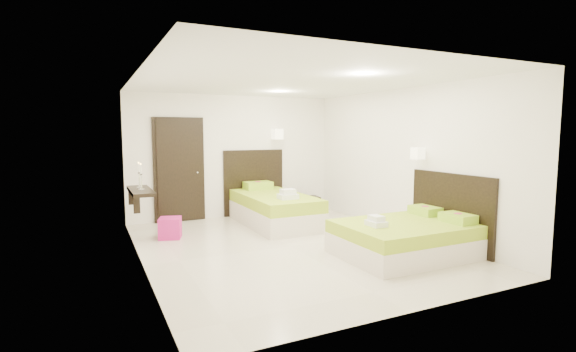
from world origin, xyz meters
name	(u,v)px	position (x,y,z in m)	size (l,w,h in m)	color
floor	(291,246)	(0.00, 0.00, 0.00)	(5.50, 5.50, 0.00)	beige
bed_single	(273,206)	(0.43, 1.69, 0.34)	(1.38, 2.29, 1.89)	beige
bed_double	(408,236)	(1.38, -1.17, 0.28)	(1.90, 1.61, 1.56)	beige
nightstand	(309,205)	(1.55, 2.23, 0.19)	(0.44, 0.39, 0.39)	black
ottoman	(170,228)	(-1.64, 1.36, 0.18)	(0.36, 0.36, 0.36)	#AF176B
door	(179,170)	(-1.20, 2.70, 1.05)	(1.02, 0.15, 2.14)	black
console_shelf	(140,191)	(-2.08, 1.60, 0.82)	(0.35, 1.20, 0.78)	black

